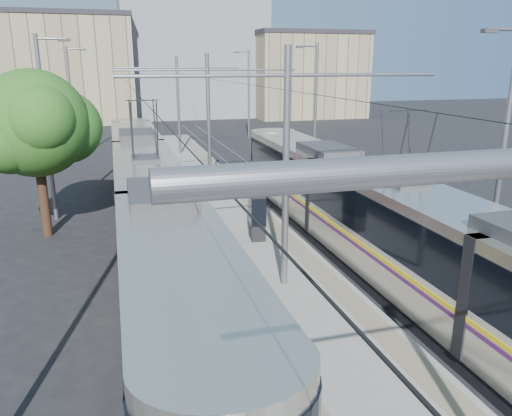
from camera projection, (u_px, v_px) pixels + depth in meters
name	position (u px, v px, depth m)	size (l,w,h in m)	color
platform	(222.00, 209.00, 23.70)	(4.00, 50.00, 0.30)	gray
tactile_strip_left	(192.00, 208.00, 23.28)	(0.70, 50.00, 0.01)	gray
tactile_strip_right	(252.00, 204.00, 24.04)	(0.70, 50.00, 0.01)	gray
rails	(222.00, 212.00, 23.74)	(8.71, 70.00, 0.03)	gray
tram_left	(148.00, 200.00, 19.43)	(2.43, 29.92, 5.50)	black
tram_right	(399.00, 229.00, 15.48)	(2.43, 27.63, 5.50)	black
catenary	(235.00, 123.00, 19.85)	(9.20, 70.00, 7.00)	slate
street_lamps	(205.00, 115.00, 26.27)	(15.18, 38.22, 8.00)	slate
shelter	(257.00, 212.00, 19.00)	(0.68, 0.99, 2.05)	black
tree	(43.00, 125.00, 19.50)	(4.58, 4.23, 6.65)	#382314
building_left	(63.00, 69.00, 59.11)	(16.32, 12.24, 12.34)	gray
building_centre	(191.00, 48.00, 66.27)	(18.36, 14.28, 17.55)	gray
building_right	(305.00, 75.00, 65.36)	(14.28, 10.20, 10.75)	gray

